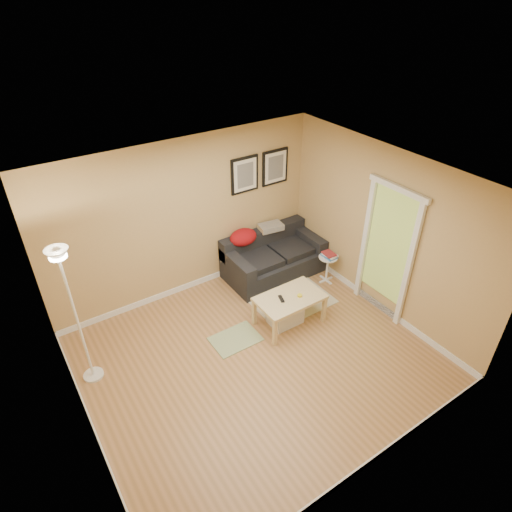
% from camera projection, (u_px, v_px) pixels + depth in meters
% --- Properties ---
extents(floor, '(4.50, 4.50, 0.00)m').
position_uv_depth(floor, '(257.00, 358.00, 6.10)').
color(floor, '#AD7A4A').
rests_on(floor, ground).
extents(ceiling, '(4.50, 4.50, 0.00)m').
position_uv_depth(ceiling, '(257.00, 188.00, 4.67)').
color(ceiling, white).
rests_on(ceiling, wall_back).
extents(wall_back, '(4.50, 0.00, 4.50)m').
position_uv_depth(wall_back, '(186.00, 220.00, 6.78)').
color(wall_back, tan).
rests_on(wall_back, ground).
extents(wall_front, '(4.50, 0.00, 4.50)m').
position_uv_depth(wall_front, '(378.00, 394.00, 4.00)').
color(wall_front, tan).
rests_on(wall_front, ground).
extents(wall_left, '(0.00, 4.00, 4.00)m').
position_uv_depth(wall_left, '(70.00, 360.00, 4.35)').
color(wall_left, tan).
rests_on(wall_left, ground).
extents(wall_right, '(0.00, 4.00, 4.00)m').
position_uv_depth(wall_right, '(384.00, 233.00, 6.43)').
color(wall_right, tan).
rests_on(wall_right, ground).
extents(baseboard_back, '(4.50, 0.02, 0.10)m').
position_uv_depth(baseboard_back, '(193.00, 284.00, 7.46)').
color(baseboard_back, white).
rests_on(baseboard_back, ground).
extents(baseboard_front, '(4.50, 0.02, 0.10)m').
position_uv_depth(baseboard_front, '(359.00, 469.00, 4.69)').
color(baseboard_front, white).
rests_on(baseboard_front, ground).
extents(baseboard_left, '(0.02, 4.00, 0.10)m').
position_uv_depth(baseboard_left, '(96.00, 435.00, 5.04)').
color(baseboard_left, white).
rests_on(baseboard_left, ground).
extents(baseboard_right, '(0.02, 4.00, 0.10)m').
position_uv_depth(baseboard_right, '(371.00, 299.00, 7.11)').
color(baseboard_right, white).
rests_on(baseboard_right, ground).
extents(sofa, '(1.70, 0.90, 0.75)m').
position_uv_depth(sofa, '(274.00, 256.00, 7.60)').
color(sofa, black).
rests_on(sofa, ground).
extents(red_throw, '(0.48, 0.36, 0.28)m').
position_uv_depth(red_throw, '(243.00, 237.00, 7.36)').
color(red_throw, maroon).
rests_on(red_throw, sofa).
extents(plaid_throw, '(0.45, 0.32, 0.10)m').
position_uv_depth(plaid_throw, '(271.00, 227.00, 7.63)').
color(plaid_throw, tan).
rests_on(plaid_throw, sofa).
extents(framed_print_left, '(0.50, 0.04, 0.60)m').
position_uv_depth(framed_print_left, '(245.00, 175.00, 6.98)').
color(framed_print_left, black).
rests_on(framed_print_left, wall_back).
extents(framed_print_right, '(0.50, 0.04, 0.60)m').
position_uv_depth(framed_print_right, '(275.00, 167.00, 7.26)').
color(framed_print_right, black).
rests_on(framed_print_right, wall_back).
extents(area_rug, '(1.25, 0.85, 0.01)m').
position_uv_depth(area_rug, '(293.00, 301.00, 7.13)').
color(area_rug, beige).
rests_on(area_rug, ground).
extents(green_runner, '(0.70, 0.50, 0.01)m').
position_uv_depth(green_runner, '(235.00, 339.00, 6.41)').
color(green_runner, '#668C4C').
rests_on(green_runner, ground).
extents(coffee_table, '(1.06, 0.72, 0.50)m').
position_uv_depth(coffee_table, '(289.00, 310.00, 6.58)').
color(coffee_table, '#DEC787').
rests_on(coffee_table, ground).
extents(remote_control, '(0.10, 0.17, 0.02)m').
position_uv_depth(remote_control, '(281.00, 299.00, 6.40)').
color(remote_control, black).
rests_on(remote_control, coffee_table).
extents(tape_roll, '(0.07, 0.07, 0.03)m').
position_uv_depth(tape_roll, '(300.00, 296.00, 6.45)').
color(tape_roll, yellow).
rests_on(tape_roll, coffee_table).
extents(storage_bin, '(0.50, 0.37, 0.31)m').
position_uv_depth(storage_bin, '(285.00, 314.00, 6.65)').
color(storage_bin, white).
rests_on(storage_bin, ground).
extents(side_table, '(0.32, 0.32, 0.50)m').
position_uv_depth(side_table, '(327.00, 269.00, 7.49)').
color(side_table, white).
rests_on(side_table, ground).
extents(book_stack, '(0.22, 0.27, 0.08)m').
position_uv_depth(book_stack, '(329.00, 255.00, 7.34)').
color(book_stack, teal).
rests_on(book_stack, side_table).
extents(floor_lamp, '(0.26, 0.26, 2.03)m').
position_uv_depth(floor_lamp, '(78.00, 322.00, 5.31)').
color(floor_lamp, white).
rests_on(floor_lamp, ground).
extents(doorway, '(0.12, 1.01, 2.13)m').
position_uv_depth(doorway, '(386.00, 254.00, 6.45)').
color(doorway, white).
rests_on(doorway, ground).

